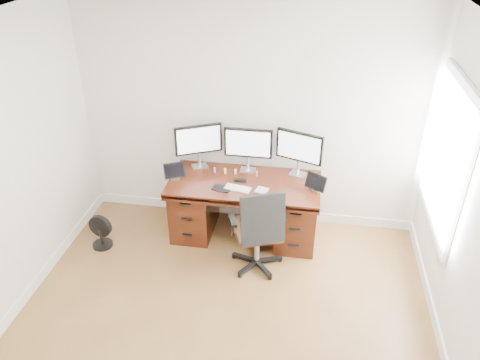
% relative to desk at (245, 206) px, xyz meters
% --- Properties ---
extents(ground, '(4.50, 4.50, 0.00)m').
position_rel_desk_xyz_m(ground, '(0.00, -1.83, -0.40)').
color(ground, brown).
rests_on(ground, ground).
extents(back_wall, '(4.00, 0.10, 2.70)m').
position_rel_desk_xyz_m(back_wall, '(0.00, 0.42, 0.95)').
color(back_wall, silver).
rests_on(back_wall, ground).
extents(desk, '(1.70, 0.80, 0.75)m').
position_rel_desk_xyz_m(desk, '(0.00, 0.00, 0.00)').
color(desk, '#3C170C').
rests_on(desk, ground).
extents(office_chair, '(0.70, 0.70, 1.03)m').
position_rel_desk_xyz_m(office_chair, '(0.23, -0.57, -0.06)').
color(office_chair, black).
rests_on(office_chair, ground).
extents(floor_fan, '(0.28, 0.23, 0.40)m').
position_rel_desk_xyz_m(floor_fan, '(-1.60, -0.49, -0.21)').
color(floor_fan, black).
rests_on(floor_fan, ground).
extents(monitor_left, '(0.51, 0.28, 0.53)m').
position_rel_desk_xyz_m(monitor_left, '(-0.58, 0.24, 0.68)').
color(monitor_left, silver).
rests_on(monitor_left, desk).
extents(monitor_center, '(0.55, 0.14, 0.53)m').
position_rel_desk_xyz_m(monitor_center, '(-0.00, 0.24, 0.68)').
color(monitor_center, silver).
rests_on(monitor_center, desk).
extents(monitor_right, '(0.53, 0.22, 0.53)m').
position_rel_desk_xyz_m(monitor_right, '(0.58, 0.24, 0.68)').
color(monitor_right, silver).
rests_on(monitor_right, desk).
extents(tablet_left, '(0.24, 0.17, 0.19)m').
position_rel_desk_xyz_m(tablet_left, '(-0.79, -0.08, 0.43)').
color(tablet_left, silver).
rests_on(tablet_left, desk).
extents(tablet_right, '(0.24, 0.18, 0.19)m').
position_rel_desk_xyz_m(tablet_right, '(0.79, -0.08, 0.43)').
color(tablet_right, silver).
rests_on(tablet_right, desk).
extents(keyboard, '(0.30, 0.17, 0.01)m').
position_rel_desk_xyz_m(keyboard, '(-0.05, -0.19, 0.36)').
color(keyboard, silver).
rests_on(keyboard, desk).
extents(trackpad, '(0.16, 0.16, 0.01)m').
position_rel_desk_xyz_m(trackpad, '(0.22, -0.18, 0.35)').
color(trackpad, '#B8BABF').
rests_on(trackpad, desk).
extents(drawing_tablet, '(0.22, 0.17, 0.01)m').
position_rel_desk_xyz_m(drawing_tablet, '(-0.22, -0.21, 0.35)').
color(drawing_tablet, black).
rests_on(drawing_tablet, desk).
extents(phone, '(0.14, 0.07, 0.01)m').
position_rel_desk_xyz_m(phone, '(-0.05, -0.01, 0.35)').
color(phone, black).
rests_on(phone, desk).
extents(figurine_purple, '(0.03, 0.03, 0.07)m').
position_rel_desk_xyz_m(figurine_purple, '(-0.37, 0.12, 0.39)').
color(figurine_purple, '#A373DC').
rests_on(figurine_purple, desk).
extents(figurine_yellow, '(0.03, 0.03, 0.07)m').
position_rel_desk_xyz_m(figurine_yellow, '(-0.25, 0.12, 0.39)').
color(figurine_yellow, '#D3D458').
rests_on(figurine_yellow, desk).
extents(figurine_pink, '(0.03, 0.03, 0.07)m').
position_rel_desk_xyz_m(figurine_pink, '(-0.13, 0.12, 0.39)').
color(figurine_pink, pink).
rests_on(figurine_pink, desk).
extents(figurine_brown, '(0.03, 0.03, 0.07)m').
position_rel_desk_xyz_m(figurine_brown, '(0.12, 0.12, 0.39)').
color(figurine_brown, '#97463D').
rests_on(figurine_brown, desk).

